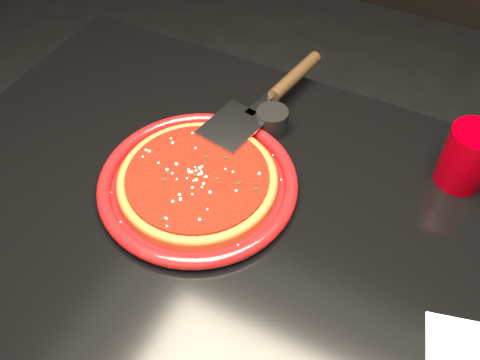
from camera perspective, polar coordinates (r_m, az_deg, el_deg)
The scene contains 10 objects.
table at distance 1.12m, azimuth 2.03°, elevation -18.21°, with size 1.20×0.80×0.75m, color black.
plate at distance 0.85m, azimuth -4.51°, elevation -0.34°, with size 0.32×0.32×0.02m, color maroon.
pizza_crust at distance 0.85m, azimuth -4.53°, elevation -0.18°, with size 0.26×0.26×0.01m, color brown.
pizza_crust_rim at distance 0.85m, azimuth -4.55°, elevation 0.10°, with size 0.26×0.26×0.02m, color brown.
pizza_sauce at distance 0.84m, azimuth -4.57°, elevation 0.31°, with size 0.23×0.23×0.01m, color maroon.
parmesan_dusting at distance 0.84m, azimuth -4.60°, elevation 0.60°, with size 0.22×0.22×0.01m, color #F4E6BD, non-canonical shape.
basil_flecks at distance 0.84m, azimuth -4.59°, elevation 0.55°, with size 0.20×0.20×0.00m, color black, non-canonical shape.
pizza_server at distance 0.95m, azimuth 2.95°, elevation 8.77°, with size 0.10×0.35×0.03m, color #B3B5B9, non-canonical shape.
cup at distance 0.90m, azimuth 23.06°, elevation 2.27°, with size 0.08×0.08×0.11m, color #840008.
ramekin at distance 0.94m, azimuth 3.43°, elevation 6.33°, with size 0.06×0.06×0.04m, color black.
Camera 1 is at (0.16, -0.40, 1.41)m, focal length 40.00 mm.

